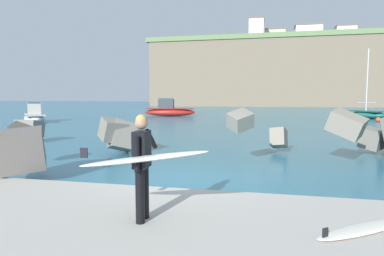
# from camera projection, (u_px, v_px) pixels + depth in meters

# --- Properties ---
(ground_plane) EXTENTS (400.00, 400.00, 0.00)m
(ground_plane) POSITION_uv_depth(u_px,v_px,m) (184.00, 179.00, 9.36)
(ground_plane) COLOR #2D6B84
(walkway_path) EXTENTS (48.00, 4.40, 0.24)m
(walkway_path) POSITION_uv_depth(u_px,v_px,m) (126.00, 229.00, 5.46)
(walkway_path) COLOR #B2ADA3
(walkway_path) RESTS_ON ground
(breakwater_jetty) EXTENTS (30.20, 8.43, 2.80)m
(breakwater_jetty) POSITION_uv_depth(u_px,v_px,m) (249.00, 132.00, 11.37)
(breakwater_jetty) COLOR #4C4944
(breakwater_jetty) RESTS_ON ground
(surfer_with_board) EXTENTS (2.11, 1.20, 1.78)m
(surfer_with_board) POSITION_uv_depth(u_px,v_px,m) (142.00, 160.00, 5.34)
(surfer_with_board) COLOR black
(surfer_with_board) RESTS_ON walkway_path
(spare_surfboard) EXTENTS (1.80, 1.51, 0.19)m
(spare_surfboard) POSITION_uv_depth(u_px,v_px,m) (365.00, 228.00, 5.10)
(spare_surfboard) COLOR silver
(spare_surfboard) RESTS_ON walkway_path
(boat_near_left) EXTENTS (3.94, 4.75, 7.66)m
(boat_near_left) POSITION_uv_depth(u_px,v_px,m) (368.00, 114.00, 36.59)
(boat_near_left) COLOR #1E6656
(boat_near_left) RESTS_ON ground
(boat_near_centre) EXTENTS (4.93, 5.38, 1.87)m
(boat_near_centre) POSITION_uv_depth(u_px,v_px,m) (35.00, 116.00, 30.95)
(boat_near_centre) COLOR white
(boat_near_centre) RESTS_ON ground
(boat_near_right) EXTENTS (6.45, 2.37, 2.25)m
(boat_near_right) POSITION_uv_depth(u_px,v_px,m) (169.00, 110.00, 41.36)
(boat_near_right) COLOR maroon
(boat_near_right) RESTS_ON ground
(mooring_buoy_inner) EXTENTS (0.44, 0.44, 0.44)m
(mooring_buoy_inner) POSITION_uv_depth(u_px,v_px,m) (378.00, 120.00, 31.52)
(mooring_buoy_inner) COLOR #E54C1E
(mooring_buoy_inner) RESTS_ON ground
(headland_bluff) EXTENTS (90.28, 31.31, 18.45)m
(headland_bluff) POSITION_uv_depth(u_px,v_px,m) (313.00, 74.00, 95.36)
(headland_bluff) COLOR #756651
(headland_bluff) RESTS_ON ground
(station_building_west) EXTENTS (5.83, 4.46, 5.35)m
(station_building_west) POSITION_uv_depth(u_px,v_px,m) (345.00, 35.00, 99.87)
(station_building_west) COLOR silver
(station_building_west) RESTS_ON headland_bluff
(station_building_central) EXTENTS (5.91, 5.61, 3.94)m
(station_building_central) POSITION_uv_depth(u_px,v_px,m) (275.00, 36.00, 98.24)
(station_building_central) COLOR #B2ADA3
(station_building_central) RESTS_ON headland_bluff
(station_building_east) EXTENTS (4.24, 5.89, 6.01)m
(station_building_east) POSITION_uv_depth(u_px,v_px,m) (256.00, 30.00, 93.71)
(station_building_east) COLOR beige
(station_building_east) RESTS_ON headland_bluff
(station_building_annex) EXTENTS (8.04, 6.12, 5.76)m
(station_building_annex) POSITION_uv_depth(u_px,v_px,m) (308.00, 35.00, 101.11)
(station_building_annex) COLOR silver
(station_building_annex) RESTS_ON headland_bluff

